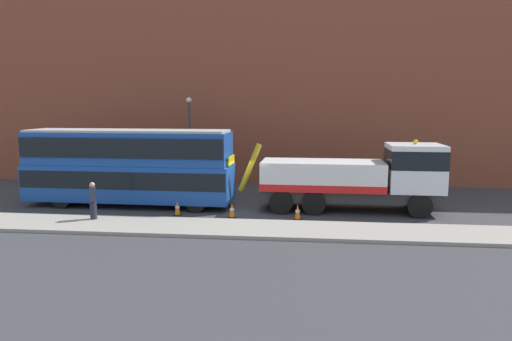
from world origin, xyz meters
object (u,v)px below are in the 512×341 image
Objects in this scene: pedestrian_onlooker at (93,201)px; traffic_cone_near_truck at (298,212)px; traffic_cone_near_bus at (177,208)px; street_lamp at (190,134)px; double_decker_bus at (129,164)px; recovery_tow_truck at (358,177)px; traffic_cone_midway at (232,211)px.

traffic_cone_near_truck is at bearing -19.38° from pedestrian_onlooker.
traffic_cone_near_bus is 0.12× the size of street_lamp.
double_decker_bus is 15.40× the size of traffic_cone_near_bus.
double_decker_bus is at bearing 167.02° from traffic_cone_near_truck.
traffic_cone_midway is (-6.09, -2.03, -1.42)m from recovery_tow_truck.
traffic_cone_near_bus is 5.86m from traffic_cone_near_truck.
street_lamp reaches higher than pedestrian_onlooker.
street_lamp reaches higher than recovery_tow_truck.
traffic_cone_near_bus is at bearing -1.67° from pedestrian_onlooker.
traffic_cone_near_truck is (8.97, -2.07, -1.89)m from double_decker_bus.
traffic_cone_near_truck is 11.21m from street_lamp.
double_decker_bus is 3.81m from pedestrian_onlooker.
pedestrian_onlooker reaches higher than traffic_cone_near_bus.
street_lamp reaches higher than double_decker_bus.
double_decker_bus reaches higher than traffic_cone_near_truck.
recovery_tow_truck is at bearing -12.41° from pedestrian_onlooker.
recovery_tow_truck is 5.95× the size of pedestrian_onlooker.
double_decker_bus is 4.07m from traffic_cone_near_bus.
street_lamp is at bearing 48.72° from pedestrian_onlooker.
recovery_tow_truck is at bearing 34.73° from traffic_cone_near_truck.
traffic_cone_near_bus is at bearing 175.70° from traffic_cone_midway.
traffic_cone_midway is 1.00× the size of traffic_cone_near_truck.
traffic_cone_near_bus is at bearing 177.69° from traffic_cone_near_truck.
double_decker_bus is (-11.94, 0.01, 0.47)m from recovery_tow_truck.
recovery_tow_truck reaches higher than traffic_cone_near_truck.
street_lamp is at bearing 74.47° from double_decker_bus.
pedestrian_onlooker is 2.38× the size of traffic_cone_midway.
traffic_cone_near_truck is (-2.97, -2.06, -1.42)m from recovery_tow_truck.
pedestrian_onlooker is at bearing -153.01° from traffic_cone_near_bus.
recovery_tow_truck is 11.89m from street_lamp.
double_decker_bus is at bearing 55.95° from pedestrian_onlooker.
traffic_cone_near_bus and traffic_cone_midway have the same top height.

